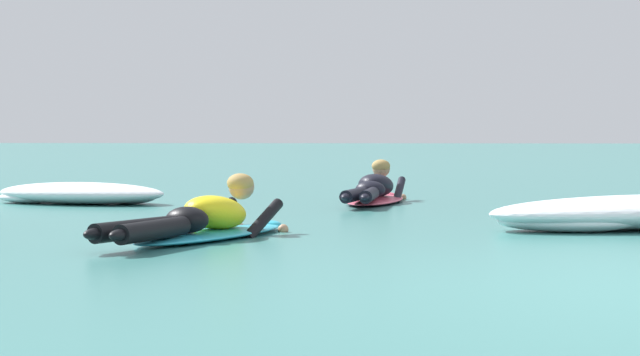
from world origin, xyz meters
TOP-DOWN VIEW (x-y plane):
  - ground_plane at (0.00, 10.00)m, footprint 120.00×120.00m
  - surfer_near at (-3.30, 2.68)m, footprint 1.30×2.46m
  - surfer_far at (-2.13, 7.34)m, footprint 0.84×2.52m
  - whitewater_mid_left at (-5.46, 7.04)m, footprint 2.24×1.47m

SIDE VIEW (x-z plane):
  - ground_plane at x=0.00m, z-range 0.00..0.00m
  - whitewater_mid_left at x=-5.46m, z-range -0.01..0.24m
  - surfer_far at x=-2.13m, z-range -0.13..0.41m
  - surfer_near at x=-3.30m, z-range -0.12..0.41m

